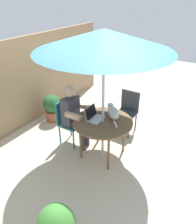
{
  "coord_description": "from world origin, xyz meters",
  "views": [
    {
      "loc": [
        -2.79,
        -1.66,
        2.74
      ],
      "look_at": [
        0.0,
        0.1,
        0.89
      ],
      "focal_mm": 35.46,
      "sensor_mm": 36.0,
      "label": 1
    }
  ],
  "objects_px": {
    "patio_umbrella": "(104,40)",
    "laptop": "(93,115)",
    "chair_empty": "(128,109)",
    "chair_occupied": "(68,118)",
    "patio_table": "(103,124)",
    "person_seated": "(74,113)",
    "cat": "(113,112)",
    "potted_plant_corner": "(52,107)"
  },
  "relations": [
    {
      "from": "patio_table",
      "to": "laptop",
      "type": "bearing_deg",
      "value": 94.14
    },
    {
      "from": "patio_table",
      "to": "chair_empty",
      "type": "relative_size",
      "value": 1.15
    },
    {
      "from": "patio_table",
      "to": "chair_occupied",
      "type": "relative_size",
      "value": 1.15
    },
    {
      "from": "chair_occupied",
      "to": "person_seated",
      "type": "distance_m",
      "value": 0.23
    },
    {
      "from": "patio_umbrella",
      "to": "chair_occupied",
      "type": "height_order",
      "value": "patio_umbrella"
    },
    {
      "from": "patio_umbrella",
      "to": "chair_empty",
      "type": "distance_m",
      "value": 1.85
    },
    {
      "from": "cat",
      "to": "patio_table",
      "type": "bearing_deg",
      "value": 165.2
    },
    {
      "from": "laptop",
      "to": "patio_table",
      "type": "bearing_deg",
      "value": -85.86
    },
    {
      "from": "patio_table",
      "to": "chair_empty",
      "type": "height_order",
      "value": "chair_empty"
    },
    {
      "from": "chair_occupied",
      "to": "laptop",
      "type": "xyz_separation_m",
      "value": [
        -0.01,
        -0.61,
        0.27
      ]
    },
    {
      "from": "cat",
      "to": "person_seated",
      "type": "bearing_deg",
      "value": 108.79
    },
    {
      "from": "patio_umbrella",
      "to": "chair_empty",
      "type": "xyz_separation_m",
      "value": [
        0.99,
        -0.01,
        -1.56
      ]
    },
    {
      "from": "person_seated",
      "to": "patio_table",
      "type": "bearing_deg",
      "value": -90.0
    },
    {
      "from": "patio_table",
      "to": "person_seated",
      "type": "distance_m",
      "value": 0.64
    },
    {
      "from": "patio_table",
      "to": "laptop",
      "type": "xyz_separation_m",
      "value": [
        -0.01,
        0.19,
        0.12
      ]
    },
    {
      "from": "person_seated",
      "to": "laptop",
      "type": "height_order",
      "value": "person_seated"
    },
    {
      "from": "person_seated",
      "to": "potted_plant_corner",
      "type": "relative_size",
      "value": 1.95
    },
    {
      "from": "patio_table",
      "to": "chair_empty",
      "type": "bearing_deg",
      "value": -0.84
    },
    {
      "from": "patio_table",
      "to": "chair_empty",
      "type": "distance_m",
      "value": 1.0
    },
    {
      "from": "patio_umbrella",
      "to": "person_seated",
      "type": "relative_size",
      "value": 1.81
    },
    {
      "from": "patio_table",
      "to": "cat",
      "type": "height_order",
      "value": "cat"
    },
    {
      "from": "patio_table",
      "to": "patio_umbrella",
      "type": "relative_size",
      "value": 0.46
    },
    {
      "from": "chair_occupied",
      "to": "laptop",
      "type": "relative_size",
      "value": 2.95
    },
    {
      "from": "patio_umbrella",
      "to": "chair_empty",
      "type": "relative_size",
      "value": 2.5
    },
    {
      "from": "laptop",
      "to": "potted_plant_corner",
      "type": "height_order",
      "value": "laptop"
    },
    {
      "from": "patio_umbrella",
      "to": "patio_table",
      "type": "bearing_deg",
      "value": 0.0
    },
    {
      "from": "person_seated",
      "to": "cat",
      "type": "xyz_separation_m",
      "value": [
        0.24,
        -0.7,
        0.12
      ]
    },
    {
      "from": "patio_table",
      "to": "laptop",
      "type": "height_order",
      "value": "laptop"
    },
    {
      "from": "laptop",
      "to": "potted_plant_corner",
      "type": "bearing_deg",
      "value": 72.1
    },
    {
      "from": "patio_table",
      "to": "potted_plant_corner",
      "type": "distance_m",
      "value": 1.73
    },
    {
      "from": "chair_empty",
      "to": "patio_table",
      "type": "bearing_deg",
      "value": 179.16
    },
    {
      "from": "person_seated",
      "to": "potted_plant_corner",
      "type": "distance_m",
      "value": 1.15
    },
    {
      "from": "patio_umbrella",
      "to": "chair_empty",
      "type": "height_order",
      "value": "patio_umbrella"
    },
    {
      "from": "patio_umbrella",
      "to": "laptop",
      "type": "relative_size",
      "value": 7.35
    },
    {
      "from": "patio_umbrella",
      "to": "chair_occupied",
      "type": "bearing_deg",
      "value": 90.0
    },
    {
      "from": "chair_empty",
      "to": "person_seated",
      "type": "bearing_deg",
      "value": 146.64
    },
    {
      "from": "potted_plant_corner",
      "to": "patio_table",
      "type": "bearing_deg",
      "value": -105.51
    },
    {
      "from": "laptop",
      "to": "patio_umbrella",
      "type": "bearing_deg",
      "value": -85.86
    },
    {
      "from": "person_seated",
      "to": "laptop",
      "type": "bearing_deg",
      "value": -91.73
    },
    {
      "from": "chair_empty",
      "to": "potted_plant_corner",
      "type": "relative_size",
      "value": 1.42
    },
    {
      "from": "laptop",
      "to": "cat",
      "type": "xyz_separation_m",
      "value": [
        0.25,
        -0.25,
        0.02
      ]
    },
    {
      "from": "chair_empty",
      "to": "cat",
      "type": "height_order",
      "value": "cat"
    }
  ]
}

